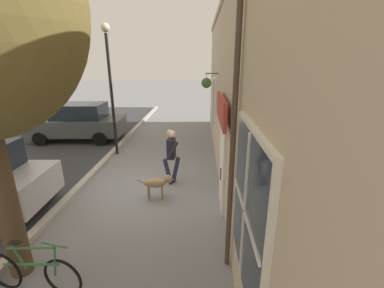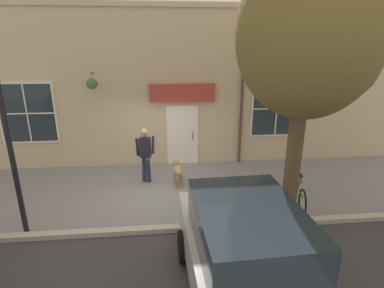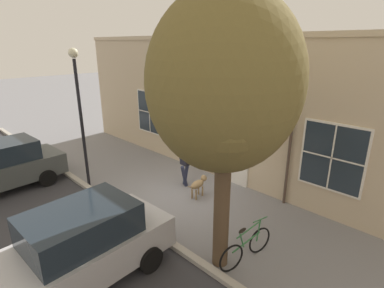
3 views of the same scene
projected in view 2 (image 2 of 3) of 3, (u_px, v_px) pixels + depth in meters
The scene contains 7 objects.
ground_plane at pixel (162, 191), 8.74m from camera, with size 90.00×90.00×0.00m, color gray.
storefront_facade at pixel (160, 89), 10.13m from camera, with size 0.95×18.00×5.36m.
pedestrian_walking at pixel (145, 150), 9.07m from camera, with size 0.54×0.57×1.72m.
dog_on_leash at pixel (178, 170), 9.06m from camera, with size 1.02×0.35×0.72m.
street_tree_by_curb at pixel (310, 36), 6.16m from camera, with size 3.32×2.99×6.14m.
leaning_bicycle at pixel (296, 191), 7.91m from camera, with size 1.73×0.29×1.00m.
parked_car_mid_block at pixel (249, 263), 4.57m from camera, with size 4.36×2.06×1.75m.
Camera 2 is at (7.93, 0.09, 4.02)m, focal length 28.00 mm.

